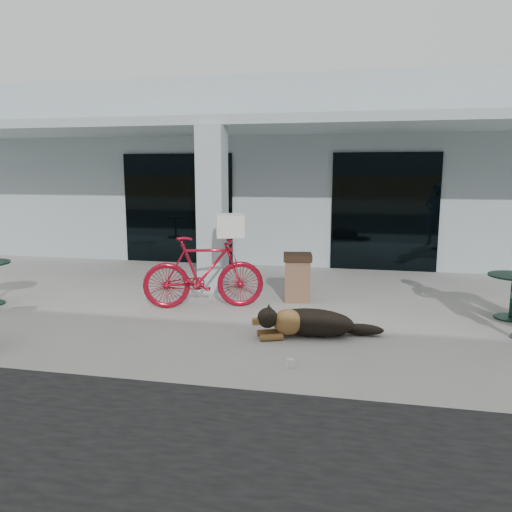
% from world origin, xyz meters
% --- Properties ---
extents(ground, '(80.00, 80.00, 0.00)m').
position_xyz_m(ground, '(0.00, 0.00, 0.00)').
color(ground, '#B6B2AC').
rests_on(ground, ground).
extents(building, '(22.00, 7.00, 4.50)m').
position_xyz_m(building, '(0.00, 8.50, 2.25)').
color(building, '#9DABB1').
rests_on(building, ground).
extents(storefront_glass_left, '(2.80, 0.06, 2.70)m').
position_xyz_m(storefront_glass_left, '(-3.20, 4.98, 1.35)').
color(storefront_glass_left, black).
rests_on(storefront_glass_left, ground).
extents(storefront_glass_right, '(2.40, 0.06, 2.70)m').
position_xyz_m(storefront_glass_right, '(1.80, 4.98, 1.35)').
color(storefront_glass_right, black).
rests_on(storefront_glass_right, ground).
extents(column, '(0.50, 0.50, 3.12)m').
position_xyz_m(column, '(-1.50, 2.30, 1.56)').
color(column, '#9DABB1').
rests_on(column, ground).
extents(overhang, '(22.00, 2.80, 0.18)m').
position_xyz_m(overhang, '(0.00, 3.60, 3.21)').
color(overhang, '#9DABB1').
rests_on(overhang, column).
extents(bicycle, '(2.10, 1.15, 1.21)m').
position_xyz_m(bicycle, '(-1.29, 1.02, 0.61)').
color(bicycle, '#A60D22').
rests_on(bicycle, ground).
extents(laundry_basket, '(0.61, 0.71, 0.36)m').
position_xyz_m(laundry_basket, '(-0.86, 1.16, 1.39)').
color(laundry_basket, white).
rests_on(laundry_basket, bicycle).
extents(dog, '(1.42, 0.92, 0.45)m').
position_xyz_m(dog, '(0.64, -0.11, 0.23)').
color(dog, black).
rests_on(dog, ground).
extents(cup_near_dog, '(0.09, 0.09, 0.11)m').
position_xyz_m(cup_near_dog, '(0.50, -1.28, 0.05)').
color(cup_near_dog, white).
rests_on(cup_near_dog, ground).
extents(cafe_table_far, '(0.99, 0.99, 0.70)m').
position_xyz_m(cafe_table_far, '(3.61, 1.37, 0.35)').
color(cafe_table_far, black).
rests_on(cafe_table_far, ground).
extents(trash_receptacle, '(0.56, 0.56, 0.84)m').
position_xyz_m(trash_receptacle, '(0.20, 1.80, 0.42)').
color(trash_receptacle, brown).
rests_on(trash_receptacle, ground).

